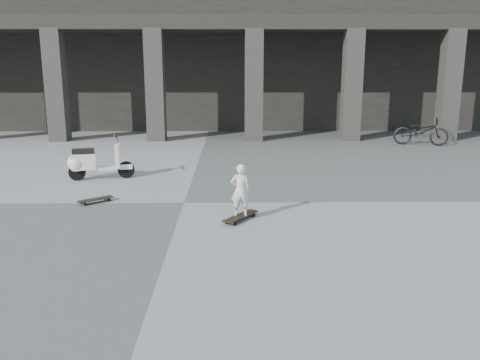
{
  "coord_description": "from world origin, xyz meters",
  "views": [
    {
      "loc": [
        1.03,
        -10.19,
        2.89
      ],
      "look_at": [
        1.16,
        -0.7,
        0.65
      ],
      "focal_mm": 38.0,
      "sensor_mm": 36.0,
      "label": 1
    }
  ],
  "objects_px": {
    "skateboard_spare": "(96,200)",
    "bicycle": "(421,131)",
    "scooter": "(90,162)",
    "longboard": "(240,217)",
    "child": "(240,190)"
  },
  "relations": [
    {
      "from": "skateboard_spare",
      "to": "bicycle",
      "type": "relative_size",
      "value": 0.38
    },
    {
      "from": "scooter",
      "to": "bicycle",
      "type": "bearing_deg",
      "value": 14.21
    },
    {
      "from": "child",
      "to": "bicycle",
      "type": "relative_size",
      "value": 0.53
    },
    {
      "from": "longboard",
      "to": "skateboard_spare",
      "type": "height_order",
      "value": "longboard"
    },
    {
      "from": "bicycle",
      "to": "skateboard_spare",
      "type": "bearing_deg",
      "value": 143.11
    },
    {
      "from": "longboard",
      "to": "skateboard_spare",
      "type": "xyz_separation_m",
      "value": [
        -3.0,
        1.22,
        -0.0
      ]
    },
    {
      "from": "scooter",
      "to": "bicycle",
      "type": "distance_m",
      "value": 11.33
    },
    {
      "from": "child",
      "to": "scooter",
      "type": "xyz_separation_m",
      "value": [
        -3.68,
        3.35,
        -0.13
      ]
    },
    {
      "from": "child",
      "to": "scooter",
      "type": "bearing_deg",
      "value": -43.33
    },
    {
      "from": "skateboard_spare",
      "to": "bicycle",
      "type": "height_order",
      "value": "bicycle"
    },
    {
      "from": "skateboard_spare",
      "to": "scooter",
      "type": "xyz_separation_m",
      "value": [
        -0.68,
        2.13,
        0.38
      ]
    },
    {
      "from": "child",
      "to": "scooter",
      "type": "distance_m",
      "value": 4.98
    },
    {
      "from": "longboard",
      "to": "skateboard_spare",
      "type": "distance_m",
      "value": 3.24
    },
    {
      "from": "child",
      "to": "bicycle",
      "type": "height_order",
      "value": "child"
    },
    {
      "from": "longboard",
      "to": "scooter",
      "type": "distance_m",
      "value": 4.99
    }
  ]
}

